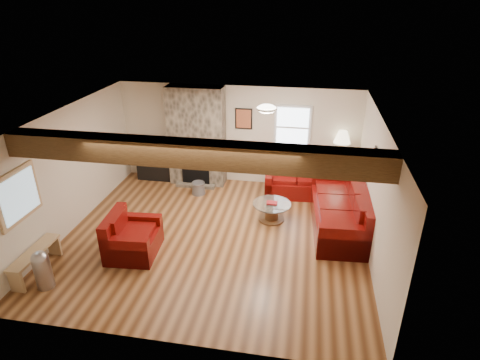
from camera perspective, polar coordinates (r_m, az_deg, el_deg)
The scene contains 18 objects.
room at distance 7.64m, azimuth -3.92°, elevation -0.23°, with size 8.00×8.00×8.00m.
oak_beam at distance 6.12m, azimuth -6.94°, elevation 3.78°, with size 6.00×0.36×0.38m, color #32200F.
chimney_breast at distance 10.13m, azimuth -6.16°, elevation 6.02°, with size 1.40×0.67×2.50m.
back_window at distance 9.87m, azimuth 7.47°, elevation 7.45°, with size 0.90×0.08×1.10m, color silver, non-canonical shape.
hatch_window at distance 7.62m, azimuth -29.02°, elevation -1.97°, with size 0.08×1.00×0.90m, color tan, non-canonical shape.
ceiling_dome at distance 7.92m, azimuth 3.81°, elevation 9.88°, with size 0.40×0.40×0.18m, color white, non-canonical shape.
artwork_back at distance 9.94m, azimuth 0.52°, elevation 8.70°, with size 0.42×0.06×0.52m, color black, non-canonical shape.
artwork_right at distance 7.63m, azimuth 18.70°, elevation 2.49°, with size 0.06×0.55×0.42m, color black, non-canonical shape.
sofa_three at distance 8.59m, azimuth 13.94°, elevation -3.74°, with size 2.46×1.03×0.95m, color #4A0506, non-canonical shape.
loveseat at distance 9.83m, azimuth 8.00°, elevation 0.14°, with size 1.50×0.86×0.80m, color #4A0506, non-canonical shape.
armchair_red at distance 7.83m, azimuth -15.01°, elevation -7.50°, with size 1.00×0.88×0.81m, color #4A0506, non-canonical shape.
coffee_table at distance 8.74m, azimuth 4.53°, elevation -4.50°, with size 0.83×0.83×0.43m.
tv_cabinet at distance 10.85m, azimuth -11.52°, elevation 1.53°, with size 1.04×0.41×0.52m, color black.
television at distance 10.67m, azimuth -11.75°, elevation 4.00°, with size 0.84×0.11×0.49m, color black.
floor_lamp at distance 9.81m, azimuth 14.31°, elevation 5.48°, with size 0.40×0.40×1.57m.
pine_bench at distance 8.05m, azimuth -26.98°, elevation -10.32°, with size 0.27×1.16×0.44m, color tan, non-canonical shape.
pedal_bin at distance 7.56m, azimuth -26.29°, elevation -11.34°, with size 0.28×0.28×0.70m, color #A2A2A7, non-canonical shape.
coal_bucket at distance 9.90m, azimuth -5.93°, elevation -1.12°, with size 0.33×0.33×0.31m, color slate, non-canonical shape.
Camera 1 is at (1.70, -6.69, 4.53)m, focal length 30.00 mm.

